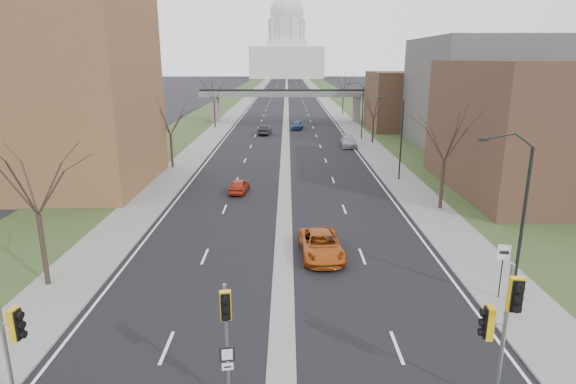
{
  "coord_description": "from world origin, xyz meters",
  "views": [
    {
      "loc": [
        0.24,
        -16.31,
        12.09
      ],
      "look_at": [
        0.29,
        12.24,
        4.2
      ],
      "focal_mm": 30.0,
      "sensor_mm": 36.0,
      "label": 1
    }
  ],
  "objects_px": {
    "signal_pole_right": "(502,318)",
    "car_right_near": "(321,245)",
    "car_left_far": "(265,130)",
    "car_right_mid": "(348,142)",
    "speed_limit_sign": "(503,261)",
    "car_left_near": "(239,186)",
    "signal_pole_median": "(226,326)",
    "car_right_far": "(297,125)",
    "signal_pole_left": "(1,318)"
  },
  "relations": [
    {
      "from": "car_right_near",
      "to": "car_right_far",
      "type": "distance_m",
      "value": 57.73
    },
    {
      "from": "signal_pole_left",
      "to": "car_left_far",
      "type": "relative_size",
      "value": 1.14
    },
    {
      "from": "signal_pole_right",
      "to": "signal_pole_left",
      "type": "bearing_deg",
      "value": -173.79
    },
    {
      "from": "speed_limit_sign",
      "to": "car_left_far",
      "type": "bearing_deg",
      "value": 116.56
    },
    {
      "from": "signal_pole_median",
      "to": "signal_pole_right",
      "type": "distance_m",
      "value": 9.4
    },
    {
      "from": "speed_limit_sign",
      "to": "car_right_far",
      "type": "relative_size",
      "value": 0.64
    },
    {
      "from": "car_right_mid",
      "to": "car_right_far",
      "type": "bearing_deg",
      "value": 113.35
    },
    {
      "from": "signal_pole_right",
      "to": "car_right_near",
      "type": "relative_size",
      "value": 1.0
    },
    {
      "from": "car_right_near",
      "to": "car_right_mid",
      "type": "xyz_separation_m",
      "value": [
        6.57,
        39.7,
        -0.02
      ]
    },
    {
      "from": "car_right_mid",
      "to": "car_right_near",
      "type": "bearing_deg",
      "value": -97.17
    },
    {
      "from": "signal_pole_left",
      "to": "car_left_far",
      "type": "distance_m",
      "value": 65.54
    },
    {
      "from": "signal_pole_right",
      "to": "car_left_near",
      "type": "bearing_deg",
      "value": 118.55
    },
    {
      "from": "signal_pole_median",
      "to": "signal_pole_left",
      "type": "bearing_deg",
      "value": 170.15
    },
    {
      "from": "car_left_far",
      "to": "car_right_near",
      "type": "xyz_separation_m",
      "value": [
        5.84,
        -51.42,
        -0.02
      ]
    },
    {
      "from": "signal_pole_left",
      "to": "car_right_far",
      "type": "bearing_deg",
      "value": 89.13
    },
    {
      "from": "signal_pole_left",
      "to": "speed_limit_sign",
      "type": "xyz_separation_m",
      "value": [
        20.78,
        8.07,
        -1.46
      ]
    },
    {
      "from": "car_left_far",
      "to": "car_right_far",
      "type": "height_order",
      "value": "car_left_far"
    },
    {
      "from": "speed_limit_sign",
      "to": "signal_pole_left",
      "type": "bearing_deg",
      "value": -146.65
    },
    {
      "from": "car_left_far",
      "to": "car_right_far",
      "type": "distance_m",
      "value": 8.34
    },
    {
      "from": "signal_pole_left",
      "to": "car_right_far",
      "type": "relative_size",
      "value": 1.21
    },
    {
      "from": "signal_pole_right",
      "to": "car_left_far",
      "type": "distance_m",
      "value": 66.24
    },
    {
      "from": "car_left_far",
      "to": "car_right_far",
      "type": "xyz_separation_m",
      "value": [
        5.46,
        6.3,
        -0.02
      ]
    },
    {
      "from": "car_right_near",
      "to": "car_right_mid",
      "type": "height_order",
      "value": "car_right_near"
    },
    {
      "from": "car_right_mid",
      "to": "car_right_far",
      "type": "xyz_separation_m",
      "value": [
        -6.96,
        18.02,
        0.02
      ]
    },
    {
      "from": "signal_pole_left",
      "to": "speed_limit_sign",
      "type": "relative_size",
      "value": 1.88
    },
    {
      "from": "car_right_far",
      "to": "car_right_mid",
      "type": "bearing_deg",
      "value": -60.97
    },
    {
      "from": "car_left_near",
      "to": "car_right_far",
      "type": "xyz_separation_m",
      "value": [
        6.28,
        42.53,
        0.11
      ]
    },
    {
      "from": "car_left_near",
      "to": "car_left_far",
      "type": "height_order",
      "value": "car_left_far"
    },
    {
      "from": "car_left_near",
      "to": "car_right_mid",
      "type": "xyz_separation_m",
      "value": [
        13.24,
        24.5,
        0.09
      ]
    },
    {
      "from": "signal_pole_right",
      "to": "car_right_near",
      "type": "distance_m",
      "value": 15.03
    },
    {
      "from": "car_left_near",
      "to": "car_right_mid",
      "type": "bearing_deg",
      "value": -113.42
    },
    {
      "from": "speed_limit_sign",
      "to": "car_left_near",
      "type": "relative_size",
      "value": 0.76
    },
    {
      "from": "speed_limit_sign",
      "to": "signal_pole_right",
      "type": "bearing_deg",
      "value": -102.44
    },
    {
      "from": "signal_pole_left",
      "to": "signal_pole_right",
      "type": "height_order",
      "value": "signal_pole_right"
    },
    {
      "from": "speed_limit_sign",
      "to": "car_left_near",
      "type": "height_order",
      "value": "speed_limit_sign"
    },
    {
      "from": "car_left_near",
      "to": "car_right_mid",
      "type": "distance_m",
      "value": 27.85
    },
    {
      "from": "signal_pole_left",
      "to": "car_right_mid",
      "type": "height_order",
      "value": "signal_pole_left"
    },
    {
      "from": "signal_pole_median",
      "to": "car_left_near",
      "type": "relative_size",
      "value": 1.23
    },
    {
      "from": "signal_pole_left",
      "to": "car_left_far",
      "type": "height_order",
      "value": "signal_pole_left"
    },
    {
      "from": "signal_pole_right",
      "to": "speed_limit_sign",
      "type": "distance_m",
      "value": 9.06
    },
    {
      "from": "car_right_near",
      "to": "speed_limit_sign",
      "type": "bearing_deg",
      "value": -36.49
    },
    {
      "from": "car_right_near",
      "to": "car_right_mid",
      "type": "relative_size",
      "value": 1.07
    },
    {
      "from": "signal_pole_left",
      "to": "signal_pole_right",
      "type": "xyz_separation_m",
      "value": [
        17.06,
        -0.06,
        0.03
      ]
    },
    {
      "from": "signal_pole_right",
      "to": "signal_pole_median",
      "type": "bearing_deg",
      "value": -173.7
    },
    {
      "from": "signal_pole_left",
      "to": "speed_limit_sign",
      "type": "height_order",
      "value": "signal_pole_left"
    },
    {
      "from": "signal_pole_right",
      "to": "car_left_far",
      "type": "height_order",
      "value": "signal_pole_right"
    },
    {
      "from": "car_right_near",
      "to": "car_right_far",
      "type": "height_order",
      "value": "car_right_far"
    },
    {
      "from": "signal_pole_left",
      "to": "speed_limit_sign",
      "type": "bearing_deg",
      "value": 29.52
    },
    {
      "from": "car_right_far",
      "to": "car_left_far",
      "type": "bearing_deg",
      "value": -122.97
    },
    {
      "from": "signal_pole_left",
      "to": "speed_limit_sign",
      "type": "distance_m",
      "value": 22.34
    }
  ]
}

